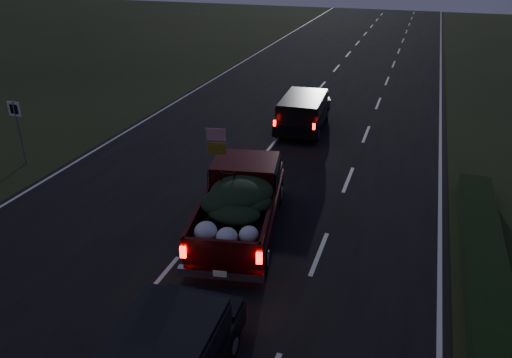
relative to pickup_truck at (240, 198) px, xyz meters
The scene contains 6 objects.
ground 3.39m from the pickup_truck, 110.28° to the right, with size 120.00×120.00×0.00m, color black.
road_asphalt 3.38m from the pickup_truck, 110.28° to the right, with size 14.00×120.00×0.02m, color black.
hedge_row 6.73m from the pickup_truck, ahead, with size 1.00×10.00×0.60m, color black.
route_sign 9.84m from the pickup_truck, 168.36° to the left, with size 0.55×0.08×2.50m.
pickup_truck is the anchor object (origin of this frame).
lead_suv 9.21m from the pickup_truck, 92.31° to the left, with size 2.09×4.53×1.27m.
Camera 1 is at (5.62, -8.96, 7.74)m, focal length 35.00 mm.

